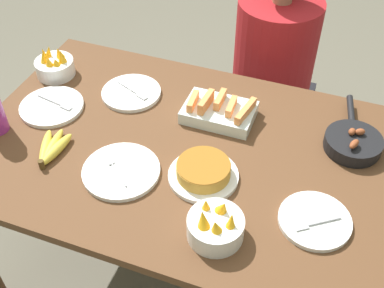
{
  "coord_description": "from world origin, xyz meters",
  "views": [
    {
      "loc": [
        0.42,
        -1.14,
        1.97
      ],
      "look_at": [
        0.0,
        0.0,
        0.8
      ],
      "focal_mm": 45.0,
      "sensor_mm": 36.0,
      "label": 1
    }
  ],
  "objects_px": {
    "frittata_plate_center": "(203,172)",
    "fruit_bowl_mango": "(55,66)",
    "melon_tray": "(219,111)",
    "empty_plate_near_front": "(121,171)",
    "empty_plate_mid_edge": "(131,93)",
    "empty_plate_far_right": "(52,106)",
    "person_figure": "(269,91)",
    "fruit_bowl_citrus": "(215,226)",
    "banana_bunch": "(51,149)",
    "empty_plate_far_left": "(315,220)",
    "skillet": "(353,142)"
  },
  "relations": [
    {
      "from": "banana_bunch",
      "to": "empty_plate_mid_edge",
      "type": "xyz_separation_m",
      "value": [
        0.12,
        0.4,
        -0.01
      ]
    },
    {
      "from": "banana_bunch",
      "to": "empty_plate_far_left",
      "type": "height_order",
      "value": "banana_bunch"
    },
    {
      "from": "empty_plate_far_left",
      "to": "empty_plate_far_right",
      "type": "distance_m",
      "value": 1.08
    },
    {
      "from": "fruit_bowl_mango",
      "to": "fruit_bowl_citrus",
      "type": "bearing_deg",
      "value": -31.7
    },
    {
      "from": "empty_plate_far_right",
      "to": "person_figure",
      "type": "xyz_separation_m",
      "value": [
        0.72,
        0.75,
        -0.28
      ]
    },
    {
      "from": "empty_plate_near_front",
      "to": "person_figure",
      "type": "xyz_separation_m",
      "value": [
        0.31,
        0.97,
        -0.28
      ]
    },
    {
      "from": "skillet",
      "to": "person_figure",
      "type": "xyz_separation_m",
      "value": [
        -0.41,
        0.57,
        -0.3
      ]
    },
    {
      "from": "empty_plate_mid_edge",
      "to": "frittata_plate_center",
      "type": "bearing_deg",
      "value": -37.7
    },
    {
      "from": "empty_plate_near_front",
      "to": "empty_plate_mid_edge",
      "type": "xyz_separation_m",
      "value": [
        -0.15,
        0.4,
        0.0
      ]
    },
    {
      "from": "melon_tray",
      "to": "person_figure",
      "type": "xyz_separation_m",
      "value": [
        0.09,
        0.58,
        -0.3
      ]
    },
    {
      "from": "melon_tray",
      "to": "frittata_plate_center",
      "type": "distance_m",
      "value": 0.31
    },
    {
      "from": "empty_plate_near_front",
      "to": "frittata_plate_center",
      "type": "bearing_deg",
      "value": 15.83
    },
    {
      "from": "person_figure",
      "to": "skillet",
      "type": "bearing_deg",
      "value": -54.54
    },
    {
      "from": "fruit_bowl_citrus",
      "to": "frittata_plate_center",
      "type": "bearing_deg",
      "value": 117.88
    },
    {
      "from": "empty_plate_mid_edge",
      "to": "fruit_bowl_citrus",
      "type": "height_order",
      "value": "fruit_bowl_citrus"
    },
    {
      "from": "fruit_bowl_citrus",
      "to": "person_figure",
      "type": "bearing_deg",
      "value": 93.61
    },
    {
      "from": "frittata_plate_center",
      "to": "fruit_bowl_mango",
      "type": "height_order",
      "value": "fruit_bowl_mango"
    },
    {
      "from": "frittata_plate_center",
      "to": "person_figure",
      "type": "bearing_deg",
      "value": 87.41
    },
    {
      "from": "empty_plate_far_left",
      "to": "banana_bunch",
      "type": "bearing_deg",
      "value": -179.0
    },
    {
      "from": "banana_bunch",
      "to": "empty_plate_near_front",
      "type": "distance_m",
      "value": 0.27
    },
    {
      "from": "empty_plate_far_left",
      "to": "fruit_bowl_mango",
      "type": "distance_m",
      "value": 1.23
    },
    {
      "from": "skillet",
      "to": "empty_plate_far_left",
      "type": "height_order",
      "value": "skillet"
    },
    {
      "from": "empty_plate_mid_edge",
      "to": "fruit_bowl_mango",
      "type": "bearing_deg",
      "value": 177.54
    },
    {
      "from": "empty_plate_far_right",
      "to": "empty_plate_mid_edge",
      "type": "relative_size",
      "value": 1.04
    },
    {
      "from": "empty_plate_mid_edge",
      "to": "fruit_bowl_citrus",
      "type": "relative_size",
      "value": 1.39
    },
    {
      "from": "empty_plate_far_left",
      "to": "person_figure",
      "type": "xyz_separation_m",
      "value": [
        -0.34,
        0.95,
        -0.28
      ]
    },
    {
      "from": "skillet",
      "to": "banana_bunch",
      "type": "bearing_deg",
      "value": 101.56
    },
    {
      "from": "empty_plate_far_left",
      "to": "person_figure",
      "type": "bearing_deg",
      "value": 109.82
    },
    {
      "from": "frittata_plate_center",
      "to": "empty_plate_mid_edge",
      "type": "xyz_separation_m",
      "value": [
        -0.42,
        0.33,
        -0.02
      ]
    },
    {
      "from": "skillet",
      "to": "fruit_bowl_mango",
      "type": "bearing_deg",
      "value": 78.96
    },
    {
      "from": "empty_plate_near_front",
      "to": "empty_plate_mid_edge",
      "type": "relative_size",
      "value": 1.11
    },
    {
      "from": "empty_plate_far_right",
      "to": "fruit_bowl_mango",
      "type": "distance_m",
      "value": 0.23
    },
    {
      "from": "melon_tray",
      "to": "banana_bunch",
      "type": "bearing_deg",
      "value": -142.29
    },
    {
      "from": "melon_tray",
      "to": "person_figure",
      "type": "height_order",
      "value": "person_figure"
    },
    {
      "from": "empty_plate_far_left",
      "to": "person_figure",
      "type": "relative_size",
      "value": 0.18
    },
    {
      "from": "empty_plate_far_left",
      "to": "fruit_bowl_citrus",
      "type": "bearing_deg",
      "value": -150.91
    },
    {
      "from": "melon_tray",
      "to": "skillet",
      "type": "xyz_separation_m",
      "value": [
        0.49,
        0.01,
        -0.0
      ]
    },
    {
      "from": "banana_bunch",
      "to": "fruit_bowl_citrus",
      "type": "xyz_separation_m",
      "value": [
        0.65,
        -0.14,
        0.03
      ]
    },
    {
      "from": "empty_plate_mid_edge",
      "to": "melon_tray",
      "type": "bearing_deg",
      "value": -2.28
    },
    {
      "from": "melon_tray",
      "to": "frittata_plate_center",
      "type": "height_order",
      "value": "melon_tray"
    },
    {
      "from": "empty_plate_far_left",
      "to": "fruit_bowl_mango",
      "type": "relative_size",
      "value": 1.41
    },
    {
      "from": "melon_tray",
      "to": "empty_plate_mid_edge",
      "type": "bearing_deg",
      "value": 177.72
    },
    {
      "from": "empty_plate_far_left",
      "to": "empty_plate_near_front",
      "type": "bearing_deg",
      "value": -178.24
    },
    {
      "from": "banana_bunch",
      "to": "skillet",
      "type": "xyz_separation_m",
      "value": [
        0.99,
        0.39,
        0.01
      ]
    },
    {
      "from": "banana_bunch",
      "to": "empty_plate_mid_edge",
      "type": "relative_size",
      "value": 0.83
    },
    {
      "from": "empty_plate_far_right",
      "to": "banana_bunch",
      "type": "bearing_deg",
      "value": -57.82
    },
    {
      "from": "skillet",
      "to": "empty_plate_mid_edge",
      "type": "height_order",
      "value": "skillet"
    },
    {
      "from": "melon_tray",
      "to": "frittata_plate_center",
      "type": "relative_size",
      "value": 1.12
    },
    {
      "from": "banana_bunch",
      "to": "empty_plate_far_right",
      "type": "distance_m",
      "value": 0.25
    },
    {
      "from": "skillet",
      "to": "fruit_bowl_citrus",
      "type": "distance_m",
      "value": 0.63
    }
  ]
}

